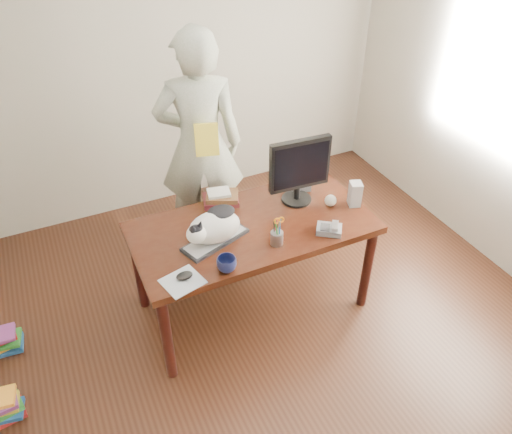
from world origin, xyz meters
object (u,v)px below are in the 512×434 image
object	(u,v)px
pen_cup	(277,237)
book_stack	(221,198)
cat	(213,227)
book_pile_b	(2,341)
keyboard	(215,240)
mouse	(184,276)
speaker	(355,194)
phone	(330,229)
monitor	(300,168)
calculator	(299,182)
desk	(248,235)
coffee_mug	(227,264)
person	(200,146)
baseball	(330,200)
book_pile_a	(1,408)

from	to	relation	value
pen_cup	book_stack	xyz separation A→B (m)	(-0.15, 0.57, -0.02)
cat	book_pile_b	xyz separation A→B (m)	(-1.42, 0.41, -0.81)
keyboard	book_pile_b	xyz separation A→B (m)	(-1.43, 0.40, -0.69)
mouse	speaker	bearing A→B (deg)	-5.44
keyboard	mouse	distance (m)	0.37
phone	book_pile_b	bearing A→B (deg)	-160.89
monitor	calculator	bearing A→B (deg)	62.80
desk	keyboard	size ratio (longest dim) A/B	3.38
mouse	coffee_mug	world-z (taller)	coffee_mug
mouse	coffee_mug	distance (m)	0.25
keyboard	person	distance (m)	0.98
person	cat	bearing A→B (deg)	90.84
coffee_mug	baseball	xyz separation A→B (m)	(0.91, 0.30, -0.01)
cat	baseball	xyz separation A→B (m)	(0.88, 0.03, -0.09)
keyboard	person	bearing A→B (deg)	55.54
pen_cup	book_stack	bearing A→B (deg)	104.55
book_stack	book_pile_a	xyz separation A→B (m)	(-1.66, -0.53, -0.70)
keyboard	calculator	world-z (taller)	calculator
speaker	book_pile_b	world-z (taller)	speaker
cat	pen_cup	xyz separation A→B (m)	(0.36, -0.18, -0.07)
desk	coffee_mug	xyz separation A→B (m)	(-0.32, -0.41, 0.19)
monitor	keyboard	bearing A→B (deg)	-162.58
cat	speaker	size ratio (longest dim) A/B	2.38
mouse	pen_cup	bearing A→B (deg)	-9.42
monitor	mouse	size ratio (longest dim) A/B	4.35
keyboard	book_pile_a	distance (m)	1.62
mouse	phone	distance (m)	0.99
phone	book_pile_b	distance (m)	2.34
cat	phone	bearing A→B (deg)	-36.49
monitor	book_pile_a	world-z (taller)	monitor
coffee_mug	person	distance (m)	1.25
phone	baseball	xyz separation A→B (m)	(0.16, 0.25, 0.02)
speaker	calculator	size ratio (longest dim) A/B	0.79
desk	person	bearing A→B (deg)	92.79
desk	phone	distance (m)	0.58
monitor	phone	world-z (taller)	monitor
monitor	book_pile_b	xyz separation A→B (m)	(-2.12, 0.24, -0.95)
mouse	book_pile_b	xyz separation A→B (m)	(-1.15, 0.64, -0.70)
pen_cup	mouse	distance (m)	0.63
phone	book_pile_a	world-z (taller)	phone
keyboard	speaker	distance (m)	1.03
monitor	book_pile_b	world-z (taller)	monitor
mouse	calculator	world-z (taller)	calculator
phone	person	size ratio (longest dim) A/B	0.11
pen_cup	person	world-z (taller)	person
keyboard	speaker	xyz separation A→B (m)	(1.03, -0.03, 0.08)
monitor	baseball	distance (m)	0.33
monitor	coffee_mug	xyz separation A→B (m)	(-0.72, -0.44, -0.23)
phone	speaker	bearing A→B (deg)	66.82
book_pile_b	coffee_mug	bearing A→B (deg)	-25.98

